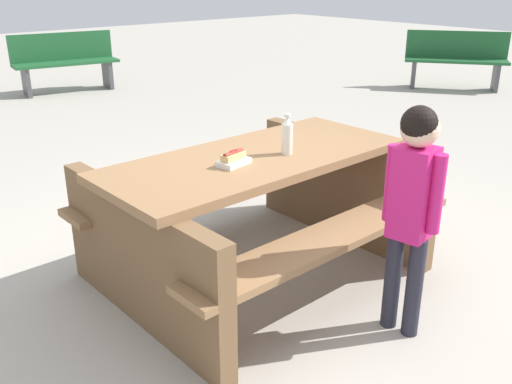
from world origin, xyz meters
name	(u,v)px	position (x,y,z in m)	size (l,w,h in m)	color
ground_plane	(256,272)	(0.00, 0.00, 0.00)	(30.00, 30.00, 0.00)	#ADA599
picnic_table	(256,205)	(0.00, 0.00, 0.44)	(1.83, 1.43, 0.75)	olive
soda_bottle	(287,136)	(-0.15, 0.10, 0.86)	(0.06, 0.06, 0.23)	silver
hotdog_tray	(234,159)	(0.20, 0.05, 0.78)	(0.20, 0.14, 0.08)	white
child_in_coat	(413,194)	(-0.17, 0.93, 0.75)	(0.19, 0.29, 1.17)	#262633
park_bench_near	(456,59)	(-6.04, -2.36, 0.45)	(1.19, 1.45, 0.85)	#1E592D
park_bench_mid	(65,61)	(-1.42, -6.02, 0.45)	(1.54, 0.62, 0.85)	#1E592D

